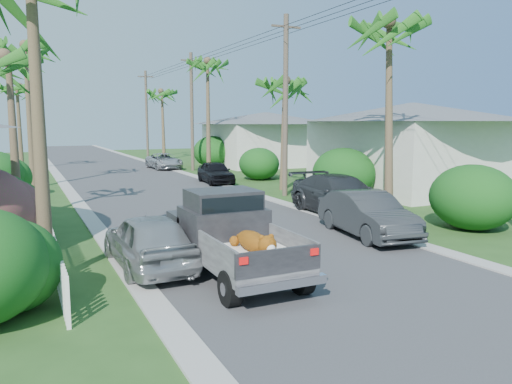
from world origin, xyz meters
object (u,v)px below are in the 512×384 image
palm_r_b (284,81)px  house_right_near (411,150)px  parked_car_rn (367,215)px  palm_r_c (207,62)px  utility_pole_d (147,114)px  parked_car_ln (148,241)px  palm_l_c (25,47)px  palm_l_b (8,57)px  utility_pole_b (286,105)px  palm_r_a (393,23)px  palm_l_d (17,87)px  parked_car_rm (340,196)px  parked_car_rd (164,161)px  house_right_far (266,141)px  pickup_truck (228,233)px  palm_r_d (162,92)px  utility_pole_c (192,111)px  parked_car_rf (216,172)px

palm_r_b → house_right_near: bearing=-25.1°
parked_car_rn → palm_r_c: 23.62m
utility_pole_d → palm_r_b: bearing=-88.0°
parked_car_ln → palm_l_c: 20.24m
palm_l_b → utility_pole_b: bearing=4.6°
palm_l_b → palm_r_a: 14.47m
parked_car_rn → palm_l_d: bearing=116.4°
parked_car_rn → parked_car_rm: (1.40, 3.53, 0.07)m
parked_car_rd → house_right_far: size_ratio=0.50×
palm_l_b → pickup_truck: bearing=-64.6°
parked_car_rm → parked_car_rd: bearing=94.3°
pickup_truck → palm_r_d: palm_r_d is taller
house_right_far → utility_pole_b: size_ratio=1.00×
house_right_near → parked_car_rm: bearing=-149.3°
parked_car_rn → palm_r_a: 7.57m
palm_l_b → palm_r_a: bearing=-24.6°
palm_r_a → house_right_near: (6.70, 6.00, -5.20)m
pickup_truck → palm_r_c: size_ratio=0.54×
palm_l_c → house_right_near: palm_l_c is taller
palm_l_b → palm_r_a: size_ratio=0.85×
palm_r_d → parked_car_rn: bearing=-94.6°
palm_l_c → palm_r_c: palm_r_c is taller
palm_l_c → utility_pole_c: size_ratio=1.02×
parked_car_rd → utility_pole_c: size_ratio=0.50×
palm_l_c → palm_r_a: size_ratio=1.06×
pickup_truck → parked_car_ln: 2.11m
palm_r_b → palm_r_d: (-0.10, 25.00, 0.79)m
pickup_truck → parked_car_ln: size_ratio=1.21×
parked_car_ln → palm_r_d: palm_r_d is taller
palm_r_d → utility_pole_b: bearing=-91.9°
palm_r_b → palm_r_c: 11.22m
palm_l_b → parked_car_rm: bearing=-21.9°
palm_l_c → utility_pole_b: (11.60, -9.00, -3.31)m
parked_car_rf → house_right_far: (8.76, 10.60, 1.45)m
pickup_truck → parked_car_rm: pickup_truck is taller
parked_car_rd → parked_car_rm: bearing=-89.5°
palm_l_b → house_right_far: size_ratio=0.82×
pickup_truck → palm_r_a: (8.35, 3.99, 6.41)m
parked_car_rf → palm_r_a: (2.06, -13.40, 6.75)m
parked_car_rd → palm_l_c: (-9.88, -8.12, 7.29)m
palm_r_a → parked_car_rm: bearing=136.1°
parked_car_rm → utility_pole_d: (0.60, 35.75, 3.80)m
palm_l_d → palm_r_b: 23.08m
utility_pole_d → parked_car_rm: bearing=-91.0°
parked_car_rm → parked_car_rn: bearing=-110.2°
pickup_truck → parked_car_rn: pickup_truck is taller
palm_l_b → palm_r_c: bearing=47.1°
parked_car_rf → utility_pole_d: bearing=91.3°
palm_r_c → utility_pole_c: size_ratio=1.04×
palm_r_a → utility_pole_c: size_ratio=0.97×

